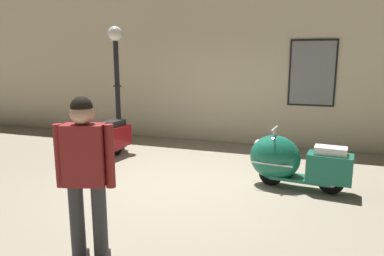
{
  "coord_description": "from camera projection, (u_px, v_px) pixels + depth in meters",
  "views": [
    {
      "loc": [
        1.96,
        -5.08,
        2.04
      ],
      "look_at": [
        -0.05,
        0.87,
        0.78
      ],
      "focal_mm": 33.37,
      "sensor_mm": 36.0,
      "label": 1
    }
  ],
  "objects": [
    {
      "name": "ground_plane",
      "position": [
        178.0,
        186.0,
        5.73
      ],
      "size": [
        60.0,
        60.0,
        0.0
      ],
      "primitive_type": "plane",
      "color": "gray"
    },
    {
      "name": "showroom_back_wall",
      "position": [
        227.0,
        62.0,
        8.42
      ],
      "size": [
        18.0,
        0.24,
        3.84
      ],
      "color": "beige",
      "rests_on": "ground"
    },
    {
      "name": "scooter_0",
      "position": [
        94.0,
        141.0,
        6.91
      ],
      "size": [
        0.69,
        1.65,
        0.98
      ],
      "rotation": [
        0.0,
        0.0,
        -1.72
      ],
      "color": "black",
      "rests_on": "ground"
    },
    {
      "name": "scooter_1",
      "position": [
        291.0,
        161.0,
        5.59
      ],
      "size": [
        1.58,
        0.6,
        0.94
      ],
      "rotation": [
        0.0,
        0.0,
        3.04
      ],
      "color": "black",
      "rests_on": "ground"
    },
    {
      "name": "lamppost",
      "position": [
        117.0,
        75.0,
        7.98
      ],
      "size": [
        0.33,
        0.33,
        2.7
      ],
      "color": "black",
      "rests_on": "ground"
    },
    {
      "name": "visitor_0",
      "position": [
        85.0,
        171.0,
        3.39
      ],
      "size": [
        0.55,
        0.35,
        1.69
      ],
      "rotation": [
        0.0,
        0.0,
        1.87
      ],
      "color": "black",
      "rests_on": "ground"
    }
  ]
}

